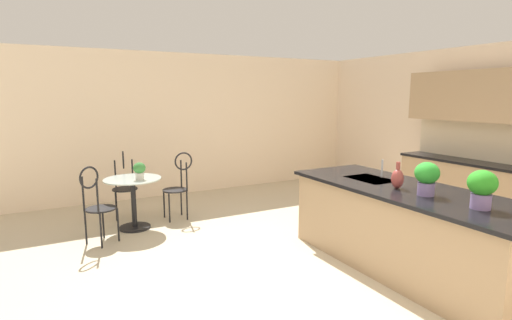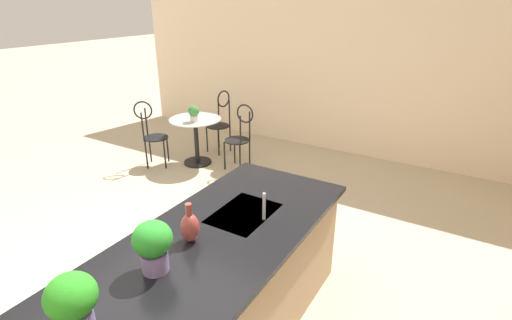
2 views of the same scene
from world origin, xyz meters
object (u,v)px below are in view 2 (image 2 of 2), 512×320
chair_near_window (220,119)px  potted_plant_counter_near (153,244)px  bistro_table (196,137)px  potted_plant_counter_far (72,302)px  potted_plant_on_table (194,113)px  vase_on_counter (190,227)px  chair_by_island (151,131)px  chair_toward_desk (240,134)px

chair_near_window → potted_plant_counter_near: size_ratio=3.10×
bistro_table → potted_plant_counter_near: size_ratio=2.38×
chair_near_window → potted_plant_counter_far: bearing=27.9°
potted_plant_on_table → vase_on_counter: bearing=39.3°
chair_by_island → chair_toward_desk: bearing=115.0°
chair_toward_desk → potted_plant_counter_far: potted_plant_counter_far is taller
chair_near_window → vase_on_counter: (3.41, 2.24, 0.46)m
bistro_table → vase_on_counter: size_ratio=2.78×
bistro_table → potted_plant_on_table: (0.12, 0.08, 0.43)m
chair_toward_desk → potted_plant_counter_near: 3.65m
potted_plant_counter_near → vase_on_counter: potted_plant_counter_near is taller
chair_near_window → chair_by_island: same height
bistro_table → chair_toward_desk: bearing=102.9°
chair_near_window → potted_plant_on_table: bearing=6.1°
chair_by_island → vase_on_counter: vase_on_counter is taller
potted_plant_counter_far → potted_plant_counter_near: bearing=-177.6°
bistro_table → potted_plant_counter_far: potted_plant_counter_far is taller
chair_toward_desk → potted_plant_on_table: (0.28, -0.64, 0.31)m
chair_near_window → potted_plant_counter_far: 4.91m
bistro_table → chair_near_window: size_ratio=0.77×
chair_by_island → potted_plant_counter_far: size_ratio=3.01×
bistro_table → chair_by_island: bearing=-52.0°
chair_near_window → chair_by_island: 1.20m
bistro_table → vase_on_counter: bearing=39.1°
chair_toward_desk → potted_plant_counter_far: 4.16m
chair_toward_desk → potted_plant_counter_far: (3.82, 1.56, 0.55)m
chair_toward_desk → potted_plant_counter_far: bearing=22.2°
chair_near_window → vase_on_counter: size_ratio=3.62×
chair_toward_desk → bistro_table: bearing=-77.1°
potted_plant_on_table → potted_plant_counter_near: (2.99, 2.18, 0.23)m
potted_plant_counter_far → vase_on_counter: 0.91m
bistro_table → chair_toward_desk: 0.75m
potted_plant_on_table → potted_plant_counter_far: bearing=31.9°
chair_toward_desk → chair_near_window: bearing=-124.2°
chair_by_island → potted_plant_counter_far: (3.24, 2.81, 0.55)m
vase_on_counter → bistro_table: bearing=-140.9°
bistro_table → potted_plant_counter_far: bearing=31.9°
potted_plant_counter_near → vase_on_counter: bearing=-177.1°
chair_by_island → chair_near_window: bearing=153.6°
chair_by_island → potted_plant_on_table: 0.75m
chair_by_island → vase_on_counter: bearing=49.9°
chair_by_island → vase_on_counter: 3.65m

